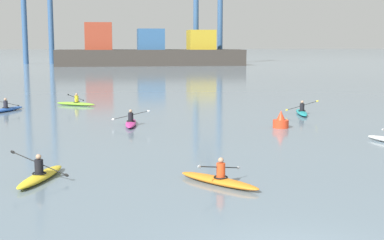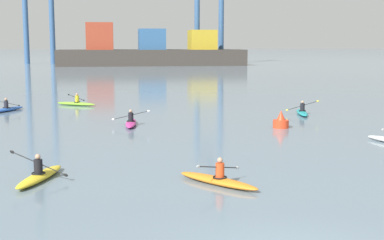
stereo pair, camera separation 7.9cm
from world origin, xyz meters
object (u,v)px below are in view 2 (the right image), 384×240
(container_barge, at_px, (150,52))
(kayak_yellow, at_px, (40,175))
(kayak_magenta, at_px, (131,122))
(kayak_orange, at_px, (218,180))
(kayak_lime, at_px, (76,103))
(kayak_blue, at_px, (7,109))
(channel_buoy, at_px, (281,122))
(kayak_teal, at_px, (302,112))

(container_barge, bearing_deg, kayak_yellow, -95.89)
(kayak_magenta, xyz_separation_m, kayak_orange, (2.56, -13.87, -0.00))
(kayak_lime, bearing_deg, kayak_blue, -146.17)
(container_barge, relative_size, kayak_blue, 11.97)
(kayak_magenta, relative_size, kayak_orange, 1.14)
(kayak_blue, bearing_deg, channel_buoy, -30.52)
(channel_buoy, relative_size, kayak_yellow, 0.29)
(kayak_blue, bearing_deg, kayak_lime, 33.83)
(channel_buoy, height_order, kayak_teal, channel_buoy)
(kayak_blue, distance_m, kayak_magenta, 11.53)
(channel_buoy, relative_size, kayak_orange, 0.33)
(kayak_blue, xyz_separation_m, kayak_orange, (11.02, -21.71, -0.00))
(channel_buoy, height_order, kayak_orange, channel_buoy)
(kayak_yellow, height_order, kayak_orange, kayak_yellow)
(kayak_lime, bearing_deg, channel_buoy, -46.59)
(container_barge, relative_size, kayak_lime, 12.13)
(kayak_orange, bearing_deg, kayak_yellow, 166.62)
(container_barge, height_order, kayak_lime, container_barge)
(channel_buoy, relative_size, kayak_blue, 0.30)
(container_barge, xyz_separation_m, kayak_blue, (-14.94, -76.88, -2.68))
(channel_buoy, bearing_deg, container_barge, 91.27)
(kayak_teal, xyz_separation_m, kayak_lime, (-15.44, 7.59, 0.00))
(container_barge, xyz_separation_m, kayak_lime, (-10.37, -73.82, -2.68))
(kayak_orange, bearing_deg, kayak_magenta, 100.45)
(kayak_yellow, bearing_deg, kayak_teal, 46.20)
(kayak_yellow, relative_size, kayak_magenta, 1.00)
(container_barge, height_order, kayak_teal, container_barge)
(kayak_lime, bearing_deg, kayak_orange, -75.39)
(kayak_blue, height_order, kayak_lime, kayak_lime)
(kayak_yellow, distance_m, kayak_orange, 6.27)
(channel_buoy, distance_m, kayak_lime, 17.89)
(kayak_blue, height_order, kayak_yellow, kayak_yellow)
(kayak_magenta, distance_m, kayak_orange, 14.11)
(channel_buoy, xyz_separation_m, kayak_magenta, (-8.40, 2.10, -0.19))
(kayak_teal, relative_size, kayak_magenta, 1.00)
(kayak_magenta, bearing_deg, kayak_lime, 109.68)
(kayak_yellow, bearing_deg, kayak_lime, 90.88)
(kayak_blue, relative_size, kayak_lime, 1.01)
(kayak_blue, bearing_deg, container_barge, 79.01)
(kayak_yellow, relative_size, kayak_orange, 1.13)
(kayak_yellow, xyz_separation_m, kayak_lime, (-0.36, 23.32, 0.00))
(kayak_teal, height_order, kayak_orange, kayak_teal)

